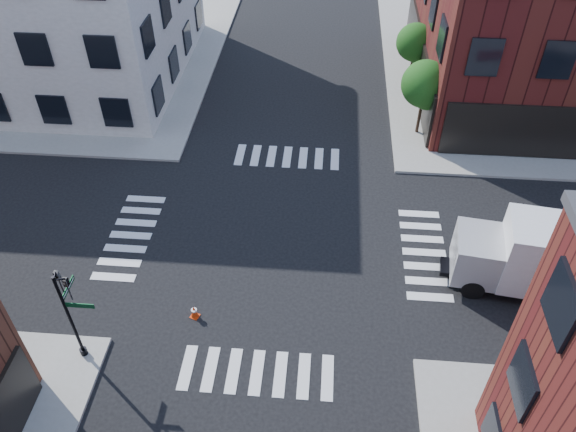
# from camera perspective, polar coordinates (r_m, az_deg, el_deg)

# --- Properties ---
(ground) EXTENTS (120.00, 120.00, 0.00)m
(ground) POSITION_cam_1_polar(r_m,az_deg,el_deg) (26.66, -1.33, -2.84)
(ground) COLOR black
(ground) RESTS_ON ground
(sidewalk_nw) EXTENTS (30.00, 30.00, 0.15)m
(sidewalk_nw) POSITION_cam_1_polar(r_m,az_deg,el_deg) (49.69, -24.55, 16.24)
(sidewalk_nw) COLOR gray
(sidewalk_nw) RESTS_ON ground
(tree_near) EXTENTS (2.69, 2.69, 4.49)m
(tree_near) POSITION_cam_1_polar(r_m,az_deg,el_deg) (33.17, 13.83, 12.65)
(tree_near) COLOR black
(tree_near) RESTS_ON ground
(tree_far) EXTENTS (2.43, 2.43, 4.07)m
(tree_far) POSITION_cam_1_polar(r_m,az_deg,el_deg) (38.61, 12.86, 16.64)
(tree_far) COLOR black
(tree_far) RESTS_ON ground
(signal_pole) EXTENTS (1.29, 1.24, 4.60)m
(signal_pole) POSITION_cam_1_polar(r_m,az_deg,el_deg) (21.90, -21.30, -8.62)
(signal_pole) COLOR black
(signal_pole) RESTS_ON ground
(box_truck) EXTENTS (8.14, 3.40, 3.60)m
(box_truck) POSITION_cam_1_polar(r_m,az_deg,el_deg) (25.83, 25.51, -4.06)
(box_truck) COLOR silver
(box_truck) RESTS_ON ground
(traffic_cone) EXTENTS (0.45, 0.45, 0.64)m
(traffic_cone) POSITION_cam_1_polar(r_m,az_deg,el_deg) (23.87, -9.51, -9.57)
(traffic_cone) COLOR red
(traffic_cone) RESTS_ON ground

